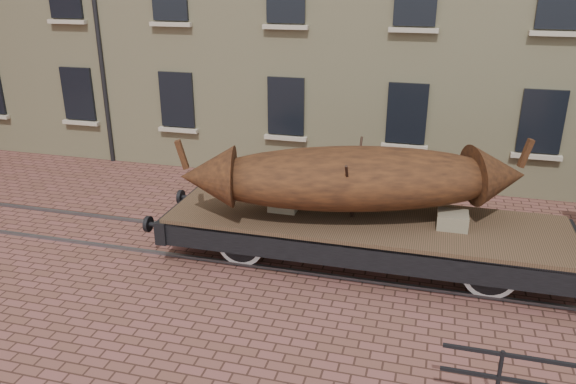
# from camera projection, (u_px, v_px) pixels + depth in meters

# --- Properties ---
(ground) EXTENTS (90.00, 90.00, 0.00)m
(ground) POSITION_uv_depth(u_px,v_px,m) (337.00, 261.00, 12.23)
(ground) COLOR brown
(rail_track) EXTENTS (30.00, 1.52, 0.06)m
(rail_track) POSITION_uv_depth(u_px,v_px,m) (337.00, 260.00, 12.22)
(rail_track) COLOR #59595E
(rail_track) RESTS_ON ground
(flatcar_wagon) EXTENTS (9.28, 2.52, 1.40)m
(flatcar_wagon) POSITION_uv_depth(u_px,v_px,m) (364.00, 227.00, 11.77)
(flatcar_wagon) COLOR #523727
(flatcar_wagon) RESTS_ON ground
(iron_boat) EXTENTS (7.09, 3.59, 1.69)m
(iron_boat) POSITION_uv_depth(u_px,v_px,m) (353.00, 178.00, 11.45)
(iron_boat) COLOR #562D15
(iron_boat) RESTS_ON flatcar_wagon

